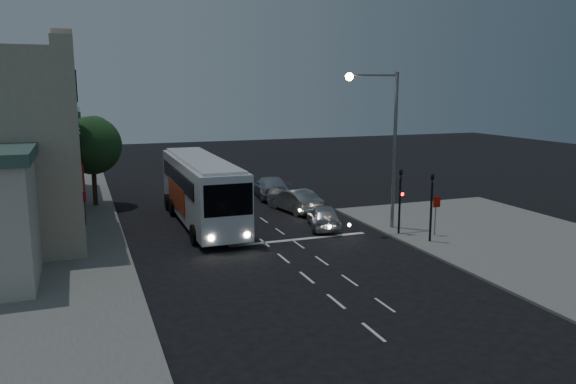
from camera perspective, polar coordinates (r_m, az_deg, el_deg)
name	(u,v)px	position (r m, az deg, el deg)	size (l,w,h in m)	color
ground	(277,253)	(28.58, -1.15, -6.20)	(120.00, 120.00, 0.00)	black
sidewalk_near	(538,247)	(32.08, 24.02, -5.15)	(12.00, 24.00, 0.12)	slate
sidewalk_far	(10,237)	(35.02, -26.43, -4.07)	(12.00, 50.00, 0.12)	slate
road_markings	(279,235)	(31.99, -0.94, -4.36)	(8.00, 30.55, 0.01)	silver
tour_bus	(201,188)	(34.64, -8.78, 0.38)	(3.14, 13.23, 4.05)	white
car_suv	(324,217)	(33.35, 3.64, -2.51)	(1.67, 4.16, 1.42)	#B1B1BD
car_sedan_a	(295,200)	(37.72, 0.67, -0.86)	(1.63, 4.68, 1.54)	#9A9A9A
car_sedan_b	(270,187)	(42.62, -1.82, 0.51)	(2.25, 5.53, 1.60)	#A0A5B1
traffic_signal_main	(400,194)	(31.92, 11.34, -0.15)	(0.25, 0.35, 4.10)	black
traffic_signal_side	(432,199)	(30.68, 14.39, -0.71)	(0.18, 0.15, 4.10)	black
regulatory_sign	(436,209)	(32.18, 14.81, -1.71)	(0.45, 0.12, 2.20)	slate
streetlight	(385,132)	(32.56, 9.84, 5.99)	(3.32, 0.44, 9.00)	slate
low_building_north	(15,154)	(46.29, -25.95, 3.49)	(9.40, 9.40, 6.50)	beige
street_tree	(92,143)	(41.03, -19.31, 4.74)	(4.00, 4.00, 6.20)	black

